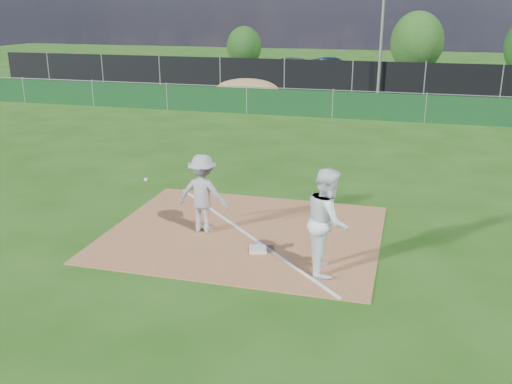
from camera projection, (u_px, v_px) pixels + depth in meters
ground at (313, 143)px, 21.05m from camera, size 90.00×90.00×0.00m
infield_dirt at (244, 233)px, 12.81m from camera, size 6.00×5.00×0.02m
foul_line at (244, 232)px, 12.81m from camera, size 5.01×5.01×0.01m
green_fence at (333, 105)px, 25.44m from camera, size 44.00×0.05×1.20m
dirt_mound at (247, 90)px, 29.90m from camera, size 3.38×2.60×1.17m
black_fence at (352, 77)px, 32.67m from camera, size 46.00×0.04×1.80m
parking_lot at (360, 82)px, 37.53m from camera, size 46.00×9.00×0.01m
light_pole at (383, 21)px, 31.04m from camera, size 0.16×0.16×8.00m
first_base at (258, 249)px, 11.84m from camera, size 0.44×0.44×0.07m
play_at_first at (203, 194)px, 12.61m from camera, size 1.86×0.68×1.78m
runner at (327, 221)px, 10.71m from camera, size 0.97×1.14×2.06m
car_left at (297, 68)px, 38.59m from camera, size 4.71×3.05×1.49m
car_mid at (331, 69)px, 38.18m from camera, size 4.54×2.80×1.41m
car_right at (466, 76)px, 34.57m from camera, size 4.75×2.02×1.37m
tree_left at (244, 47)px, 44.75m from camera, size 2.72×2.72×3.23m
tree_mid at (417, 42)px, 40.73m from camera, size 3.73×3.73×4.43m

